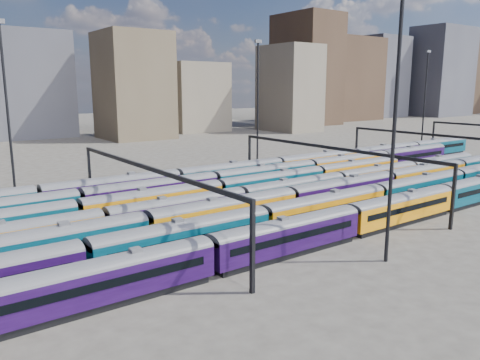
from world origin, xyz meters
TOP-DOWN VIEW (x-y plane):
  - ground at (0.00, 0.00)m, footprint 500.00×500.00m
  - rake_0 at (-11.67, -15.00)m, footprint 130.88×2.74m
  - rake_1 at (8.74, -10.00)m, footprint 117.23×2.86m
  - rake_2 at (7.64, -5.00)m, footprint 99.97×2.93m
  - rake_3 at (-15.87, 0.00)m, footprint 130.53×2.73m
  - rake_4 at (-16.68, 5.00)m, footprint 97.83×2.87m
  - rake_5 at (5.79, 10.00)m, footprint 101.04×2.96m
  - rake_6 at (12.79, 15.00)m, footprint 123.61×3.01m
  - gantry_1 at (-20.00, 0.00)m, footprint 0.35×40.35m
  - gantry_2 at (10.00, 0.00)m, footprint 0.35×40.35m
  - gantry_3 at (40.00, 0.00)m, footprint 0.35×40.35m
  - mast_1 at (-30.00, 22.00)m, footprint 1.40×0.50m
  - mast_2 at (-5.00, -22.00)m, footprint 1.40×0.50m
  - mast_3 at (15.00, 24.00)m, footprint 1.40×0.50m
  - mast_5 at (65.00, 20.00)m, footprint 1.40×0.50m
  - skyline at (104.75, 105.73)m, footprint 399.22×60.48m

SIDE VIEW (x-z plane):
  - ground at x=0.00m, z-range 0.00..0.00m
  - rake_3 at x=-15.87m, z-range 0.11..4.69m
  - rake_0 at x=-11.67m, z-range 0.12..4.71m
  - rake_1 at x=8.74m, z-range 0.12..4.93m
  - rake_4 at x=-16.68m, z-range 0.12..4.94m
  - rake_2 at x=7.64m, z-range 0.12..5.05m
  - rake_5 at x=5.79m, z-range 0.12..5.11m
  - rake_6 at x=12.79m, z-range 0.13..5.20m
  - gantry_1 at x=-20.00m, z-range 2.78..10.80m
  - gantry_2 at x=10.00m, z-range 2.78..10.80m
  - gantry_3 at x=40.00m, z-range 2.78..10.80m
  - mast_1 at x=-30.00m, z-range 1.17..26.77m
  - mast_2 at x=-5.00m, z-range 1.17..26.77m
  - mast_3 at x=15.00m, z-range 1.17..26.77m
  - mast_5 at x=65.00m, z-range 1.17..26.77m
  - skyline at x=104.75m, z-range -4.18..45.85m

